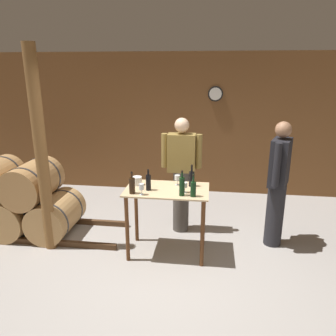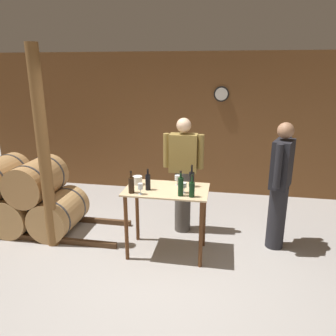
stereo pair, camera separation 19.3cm
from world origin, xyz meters
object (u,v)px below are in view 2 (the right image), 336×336
wooden_post (44,152)px  wine_bottle_center (181,186)px  wine_glass_near_left (140,187)px  ice_bucket (138,180)px  wine_bottle_far_right (192,189)px  wine_bottle_right (192,179)px  wine_glass_near_center (177,178)px  wine_glass_near_right (184,186)px  wine_bottle_far_left (131,185)px  person_host (183,173)px  person_visitor_with_scarf (280,184)px  wine_bottle_left (148,182)px

wooden_post → wine_bottle_center: (1.83, -0.13, -0.31)m
wine_glass_near_left → ice_bucket: 0.36m
ice_bucket → wine_bottle_far_right: bearing=-22.3°
wine_bottle_right → wine_bottle_far_right: size_ratio=1.04×
wine_glass_near_left → wine_glass_near_center: bearing=45.7°
wooden_post → wine_glass_near_right: wooden_post is taller
wine_bottle_far_left → ice_bucket: size_ratio=2.24×
wine_bottle_far_right → wine_glass_near_right: 0.16m
wine_glass_near_right → person_host: bearing=98.4°
wine_bottle_far_left → ice_bucket: 0.31m
wine_bottle_center → wine_bottle_far_left: bearing=-178.9°
wine_glass_near_center → wine_bottle_far_left: bearing=-144.0°
wine_bottle_right → wine_glass_near_left: bearing=-146.5°
wine_bottle_center → wine_bottle_far_right: 0.14m
wine_bottle_far_left → wine_glass_near_center: wine_bottle_far_left is taller
wine_bottle_right → ice_bucket: size_ratio=2.31×
wine_glass_near_left → wine_bottle_far_left: bearing=167.0°
person_visitor_with_scarf → wooden_post: bearing=-170.9°
wine_bottle_right → wine_bottle_left: bearing=-157.7°
wine_bottle_right → wine_glass_near_left: (-0.58, -0.39, -0.01)m
wine_glass_near_center → wooden_post: bearing=-172.2°
wine_bottle_left → person_host: (0.35, 0.76, -0.11)m
wooden_post → wine_glass_near_center: 1.79m
wine_bottle_right → wine_glass_near_left: wine_bottle_right is taller
wine_bottle_left → wine_glass_near_center: (0.34, 0.24, -0.01)m
wine_bottle_left → wine_bottle_center: 0.45m
wine_bottle_center → wine_glass_near_left: wine_bottle_center is taller
ice_bucket → wine_bottle_right: bearing=3.9°
wine_bottle_center → wine_bottle_right: 0.36m
wine_bottle_center → wine_glass_near_left: bearing=-175.3°
wooden_post → person_visitor_with_scarf: wooden_post is taller
wine_bottle_far_right → wine_bottle_far_left: bearing=180.0°
wooden_post → person_host: 1.95m
wooden_post → wine_glass_near_left: bearing=-7.2°
wine_bottle_far_left → wine_glass_near_center: bearing=36.0°
ice_bucket → wine_bottle_center: bearing=-25.6°
wine_bottle_far_right → wooden_post: bearing=175.9°
wine_bottle_far_left → person_visitor_with_scarf: (1.86, 0.63, -0.10)m
wine_bottle_right → wine_glass_near_center: 0.19m
wine_glass_near_left → person_visitor_with_scarf: (1.74, 0.66, -0.09)m
wine_bottle_left → person_host: person_host is taller
wine_bottle_right → person_host: person_host is taller
wine_bottle_far_right → person_host: (-0.23, 0.90, -0.10)m
wine_glass_near_left → person_visitor_with_scarf: person_visitor_with_scarf is taller
ice_bucket → person_host: person_host is taller
wine_bottle_far_left → wine_bottle_right: size_ratio=0.97×
wooden_post → wine_glass_near_center: bearing=7.8°
wine_glass_near_left → wooden_post: bearing=172.8°
wine_bottle_far_right → wine_glass_near_left: 0.63m
wine_glass_near_right → wine_glass_near_left: bearing=-164.7°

